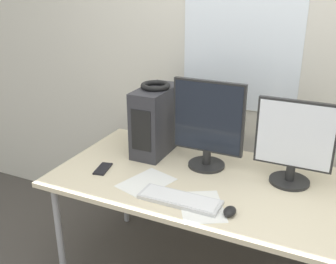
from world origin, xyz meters
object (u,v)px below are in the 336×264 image
Objects in this scene: monitor_right_near at (294,142)px; keyboard at (180,199)px; pc_tower at (156,121)px; cell_phone at (103,169)px; mouse at (230,211)px; monitor_main at (208,124)px; headphones at (155,86)px.

monitor_right_near is 0.69m from keyboard.
cell_phone is at bearing -114.33° from pc_tower.
mouse reaches higher than cell_phone.
pc_tower is at bearing 170.06° from monitor_main.
cell_phone is at bearing -114.28° from headphones.
keyboard is (0.39, -0.50, -0.43)m from headphones.
pc_tower is 0.38m from monitor_main.
mouse is at bearing -57.68° from monitor_main.
cell_phone is (-0.17, -0.37, -0.21)m from pc_tower.
pc_tower is at bearing -90.00° from headphones.
cell_phone is (-0.54, -0.31, -0.27)m from monitor_main.
mouse is 0.83m from cell_phone.
mouse is 0.54× the size of cell_phone.
keyboard is (0.02, -0.44, -0.26)m from monitor_main.
headphones is 1.14× the size of cell_phone.
monitor_right_near is at bearing -4.00° from pc_tower.
pc_tower is 0.46m from cell_phone.
monitor_right_near is at bearing 43.03° from keyboard.
monitor_right_near is 1.10m from cell_phone.
pc_tower is 0.85m from mouse.
mouse is (0.27, -0.01, 0.01)m from keyboard.
monitor_right_near reaches higher than keyboard.
monitor_right_near is at bearing 0.62° from monitor_main.
cell_phone is (-0.56, 0.13, -0.01)m from keyboard.
pc_tower is 0.90× the size of monitor_right_near.
headphones is at bearing 175.95° from monitor_right_near.
keyboard is at bearing 178.39° from mouse.
cell_phone is at bearing -150.54° from monitor_main.
monitor_main is at bearing 91.97° from keyboard.
monitor_right_near is (0.86, -0.06, -0.20)m from headphones.
keyboard is at bearing -88.03° from monitor_main.
monitor_right_near is 5.41× the size of mouse.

